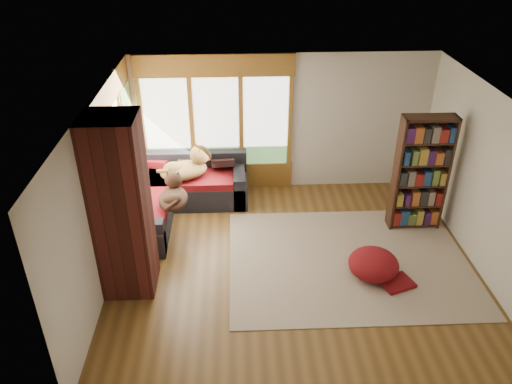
# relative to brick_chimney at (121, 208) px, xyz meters

# --- Properties ---
(floor) EXTENTS (5.50, 5.50, 0.00)m
(floor) POSITION_rel_brick_chimney_xyz_m (2.40, 0.35, -1.30)
(floor) COLOR #583A18
(floor) RESTS_ON ground
(ceiling) EXTENTS (5.50, 5.50, 0.00)m
(ceiling) POSITION_rel_brick_chimney_xyz_m (2.40, 0.35, 1.30)
(ceiling) COLOR white
(wall_back) EXTENTS (5.50, 0.04, 2.60)m
(wall_back) POSITION_rel_brick_chimney_xyz_m (2.40, 2.85, 0.00)
(wall_back) COLOR silver
(wall_back) RESTS_ON ground
(wall_front) EXTENTS (5.50, 0.04, 2.60)m
(wall_front) POSITION_rel_brick_chimney_xyz_m (2.40, -2.15, 0.00)
(wall_front) COLOR silver
(wall_front) RESTS_ON ground
(wall_left) EXTENTS (0.04, 5.00, 2.60)m
(wall_left) POSITION_rel_brick_chimney_xyz_m (-0.35, 0.35, 0.00)
(wall_left) COLOR silver
(wall_left) RESTS_ON ground
(wall_right) EXTENTS (0.04, 5.00, 2.60)m
(wall_right) POSITION_rel_brick_chimney_xyz_m (5.15, 0.35, 0.00)
(wall_right) COLOR silver
(wall_right) RESTS_ON ground
(windows_back) EXTENTS (2.82, 0.10, 1.90)m
(windows_back) POSITION_rel_brick_chimney_xyz_m (1.20, 2.82, 0.05)
(windows_back) COLOR olive
(windows_back) RESTS_ON wall_back
(windows_left) EXTENTS (0.10, 2.62, 1.90)m
(windows_left) POSITION_rel_brick_chimney_xyz_m (-0.32, 1.55, 0.05)
(windows_left) COLOR olive
(windows_left) RESTS_ON wall_left
(roller_blind) EXTENTS (0.03, 0.72, 0.90)m
(roller_blind) POSITION_rel_brick_chimney_xyz_m (-0.29, 2.38, 0.45)
(roller_blind) COLOR #69824B
(roller_blind) RESTS_ON wall_left
(brick_chimney) EXTENTS (0.70, 0.70, 2.60)m
(brick_chimney) POSITION_rel_brick_chimney_xyz_m (0.00, 0.00, 0.00)
(brick_chimney) COLOR #471914
(brick_chimney) RESTS_ON ground
(sectional_sofa) EXTENTS (2.20, 2.20, 0.80)m
(sectional_sofa) POSITION_rel_brick_chimney_xyz_m (0.45, 2.05, -1.00)
(sectional_sofa) COLOR black
(sectional_sofa) RESTS_ON ground
(area_rug) EXTENTS (3.69, 2.82, 0.01)m
(area_rug) POSITION_rel_brick_chimney_xyz_m (3.25, 0.39, -1.29)
(area_rug) COLOR beige
(area_rug) RESTS_ON ground
(bookshelf) EXTENTS (0.86, 0.29, 2.00)m
(bookshelf) POSITION_rel_brick_chimney_xyz_m (4.54, 1.33, -0.30)
(bookshelf) COLOR #3A1F13
(bookshelf) RESTS_ON ground
(pouf) EXTENTS (0.85, 0.85, 0.40)m
(pouf) POSITION_rel_brick_chimney_xyz_m (3.53, 0.05, -1.09)
(pouf) COLOR maroon
(pouf) RESTS_ON area_rug
(dog_tan) EXTENTS (1.01, 0.83, 0.49)m
(dog_tan) POSITION_rel_brick_chimney_xyz_m (0.68, 2.22, -0.51)
(dog_tan) COLOR olive
(dog_tan) RESTS_ON sectional_sofa
(dog_brindle) EXTENTS (0.48, 0.77, 0.42)m
(dog_brindle) POSITION_rel_brick_chimney_xyz_m (0.51, 1.32, -0.56)
(dog_brindle) COLOR black
(dog_brindle) RESTS_ON sectional_sofa
(throw_pillows) EXTENTS (1.98, 1.68, 0.45)m
(throw_pillows) POSITION_rel_brick_chimney_xyz_m (0.48, 2.20, -0.55)
(throw_pillows) COLOR black
(throw_pillows) RESTS_ON sectional_sofa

